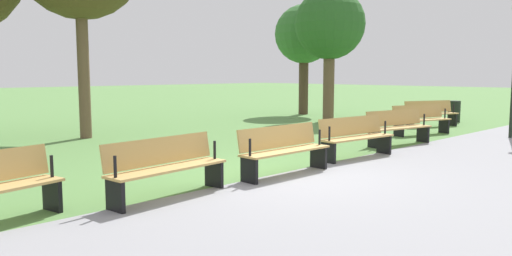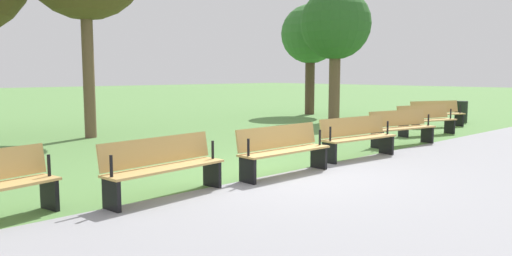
% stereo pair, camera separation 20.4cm
% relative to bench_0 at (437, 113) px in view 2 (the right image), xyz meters
% --- Properties ---
extents(ground_plane, '(120.00, 120.00, 0.00)m').
position_rel_bench_0_xyz_m(ground_plane, '(9.60, 1.95, -0.48)').
color(ground_plane, '#5B8C47').
extents(path_paving, '(34.09, 6.12, 0.01)m').
position_rel_bench_0_xyz_m(path_paving, '(9.60, 4.82, -0.48)').
color(path_paving, '#939399').
rests_on(path_paving, ground).
extents(bench_0, '(2.02, 1.19, 0.89)m').
position_rel_bench_0_xyz_m(bench_0, '(0.00, 0.00, 0.00)').
color(bench_0, tan).
rests_on(bench_0, ground).
extents(bench_1, '(2.04, 1.02, 0.89)m').
position_rel_bench_0_xyz_m(bench_1, '(2.32, 0.81, 0.00)').
color(bench_1, tan).
rests_on(bench_1, ground).
extents(bench_2, '(2.04, 0.85, 0.89)m').
position_rel_bench_0_xyz_m(bench_2, '(4.71, 1.40, 0.00)').
color(bench_2, tan).
rests_on(bench_2, ground).
extents(bench_3, '(2.02, 0.66, 0.89)m').
position_rel_bench_0_xyz_m(bench_3, '(7.14, 1.76, 0.00)').
color(bench_3, tan).
rests_on(bench_3, ground).
extents(bench_4, '(1.98, 0.47, 0.89)m').
position_rel_bench_0_xyz_m(bench_4, '(9.60, 1.88, 0.00)').
color(bench_4, tan).
rests_on(bench_4, ground).
extents(bench_5, '(2.02, 0.66, 0.89)m').
position_rel_bench_0_xyz_m(bench_5, '(12.06, 1.76, 0.00)').
color(bench_5, tan).
rests_on(bench_5, ground).
extents(tree_1, '(2.70, 2.70, 5.06)m').
position_rel_bench_0_xyz_m(tree_1, '(0.80, -3.79, 3.17)').
color(tree_1, brown).
rests_on(tree_1, ground).
extents(tree_2, '(2.60, 2.60, 4.87)m').
position_rel_bench_0_xyz_m(tree_2, '(-0.80, -6.40, 3.03)').
color(tree_2, '#4C3828').
rests_on(tree_2, ground).
extents(trash_bin, '(0.45, 0.45, 0.81)m').
position_rel_bench_0_xyz_m(trash_bin, '(-2.17, -0.12, -0.08)').
color(trash_bin, black).
rests_on(trash_bin, ground).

